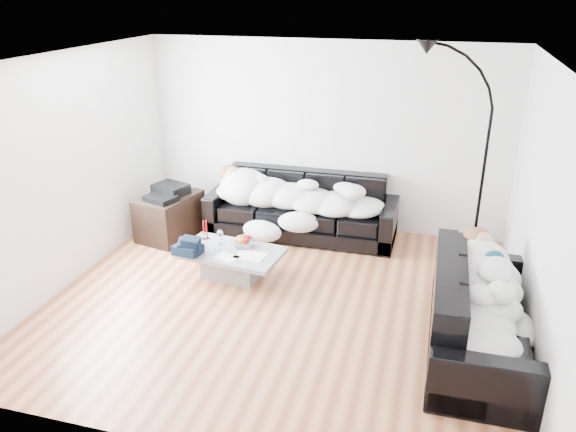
% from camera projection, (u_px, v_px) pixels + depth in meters
% --- Properties ---
extents(ground, '(5.00, 5.00, 0.00)m').
position_uv_depth(ground, '(281.00, 301.00, 6.23)').
color(ground, '#984E2D').
rests_on(ground, ground).
extents(wall_back, '(5.00, 0.02, 2.60)m').
position_uv_depth(wall_back, '(325.00, 137.00, 7.73)').
color(wall_back, silver).
rests_on(wall_back, ground).
extents(wall_left, '(0.02, 4.50, 2.60)m').
position_uv_depth(wall_left, '(68.00, 171.00, 6.34)').
color(wall_left, silver).
rests_on(wall_left, ground).
extents(wall_right, '(0.02, 4.50, 2.60)m').
position_uv_depth(wall_right, '(543.00, 216.00, 5.12)').
color(wall_right, silver).
rests_on(wall_right, ground).
extents(ceiling, '(5.00, 5.00, 0.00)m').
position_uv_depth(ceiling, '(279.00, 60.00, 5.23)').
color(ceiling, white).
rests_on(ceiling, ground).
extents(sofa_back, '(2.59, 0.90, 0.85)m').
position_uv_depth(sofa_back, '(301.00, 206.00, 7.72)').
color(sofa_back, black).
rests_on(sofa_back, ground).
extents(sofa_right, '(0.90, 2.09, 0.85)m').
position_uv_depth(sofa_right, '(481.00, 310.00, 5.26)').
color(sofa_right, black).
rests_on(sofa_right, ground).
extents(sleeper_back, '(2.19, 0.76, 0.44)m').
position_uv_depth(sleeper_back, '(300.00, 193.00, 7.60)').
color(sleeper_back, white).
rests_on(sleeper_back, sofa_back).
extents(sleeper_right, '(0.76, 1.79, 0.44)m').
position_uv_depth(sleeper_right, '(484.00, 290.00, 5.17)').
color(sleeper_right, white).
rests_on(sleeper_right, sofa_right).
extents(teal_cushion, '(0.42, 0.38, 0.20)m').
position_uv_depth(teal_cushion, '(476.00, 252.00, 5.74)').
color(teal_cushion, '#0B404D').
rests_on(teal_cushion, sofa_right).
extents(coffee_table, '(1.27, 0.83, 0.35)m').
position_uv_depth(coffee_table, '(232.00, 264.00, 6.68)').
color(coffee_table, '#939699').
rests_on(coffee_table, ground).
extents(fruit_bowl, '(0.30, 0.30, 0.15)m').
position_uv_depth(fruit_bowl, '(244.00, 241.00, 6.68)').
color(fruit_bowl, white).
rests_on(fruit_bowl, coffee_table).
extents(wine_glass_a, '(0.09, 0.09, 0.18)m').
position_uv_depth(wine_glass_a, '(220.00, 237.00, 6.74)').
color(wine_glass_a, white).
rests_on(wine_glass_a, coffee_table).
extents(wine_glass_b, '(0.08, 0.08, 0.18)m').
position_uv_depth(wine_glass_b, '(204.00, 241.00, 6.65)').
color(wine_glass_b, white).
rests_on(wine_glass_b, coffee_table).
extents(wine_glass_c, '(0.08, 0.08, 0.15)m').
position_uv_depth(wine_glass_c, '(220.00, 245.00, 6.57)').
color(wine_glass_c, white).
rests_on(wine_glass_c, coffee_table).
extents(candle_left, '(0.05, 0.05, 0.23)m').
position_uv_depth(candle_left, '(204.00, 230.00, 6.88)').
color(candle_left, maroon).
rests_on(candle_left, coffee_table).
extents(candle_right, '(0.05, 0.05, 0.24)m').
position_uv_depth(candle_right, '(206.00, 230.00, 6.87)').
color(candle_right, maroon).
rests_on(candle_right, coffee_table).
extents(newspaper_a, '(0.38, 0.32, 0.01)m').
position_uv_depth(newspaper_a, '(250.00, 255.00, 6.48)').
color(newspaper_a, silver).
rests_on(newspaper_a, coffee_table).
extents(newspaper_b, '(0.32, 0.27, 0.01)m').
position_uv_depth(newspaper_b, '(227.00, 257.00, 6.44)').
color(newspaper_b, silver).
rests_on(newspaper_b, coffee_table).
extents(navy_jacket, '(0.36, 0.31, 0.16)m').
position_uv_depth(navy_jacket, '(187.00, 241.00, 6.46)').
color(navy_jacket, black).
rests_on(navy_jacket, coffee_table).
extents(shoes, '(0.57, 0.52, 0.11)m').
position_uv_depth(shoes, '(458.00, 371.00, 5.02)').
color(shoes, '#472311').
rests_on(shoes, ground).
extents(av_cabinet, '(0.76, 0.97, 0.59)m').
position_uv_depth(av_cabinet, '(170.00, 216.00, 7.72)').
color(av_cabinet, black).
rests_on(av_cabinet, ground).
extents(stereo, '(0.53, 0.46, 0.13)m').
position_uv_depth(stereo, '(167.00, 191.00, 7.58)').
color(stereo, black).
rests_on(stereo, av_cabinet).
extents(floor_lamp, '(0.89, 0.47, 2.34)m').
position_uv_depth(floor_lamp, '(484.00, 169.00, 6.82)').
color(floor_lamp, black).
rests_on(floor_lamp, ground).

